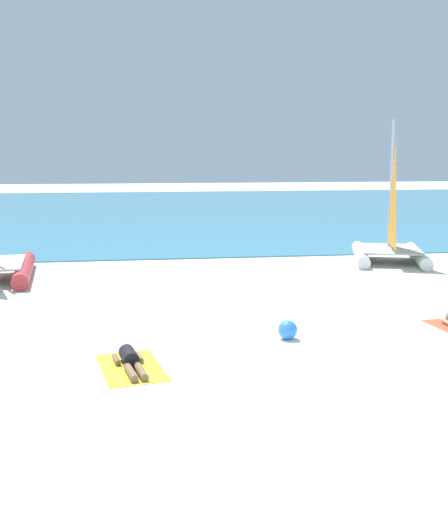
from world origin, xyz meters
name	(u,v)px	position (x,y,z in m)	size (l,w,h in m)	color
ground_plane	(206,269)	(0.00, 10.00, 0.00)	(120.00, 120.00, 0.00)	silver
ocean_water	(170,210)	(0.00, 32.03, 0.03)	(120.00, 40.00, 0.05)	teal
sailboat_white	(390,241)	(6.86, 10.49, 0.77)	(3.54, 4.50, 5.15)	white
towel_left	(131,367)	(-2.50, 0.14, 0.01)	(1.10, 1.90, 0.01)	yellow
sunbather_left	(130,360)	(-2.51, 0.21, 0.13)	(0.69, 1.56, 0.30)	black
beach_ball	(288,330)	(0.84, 1.51, 0.21)	(0.42, 0.42, 0.42)	#337FE5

